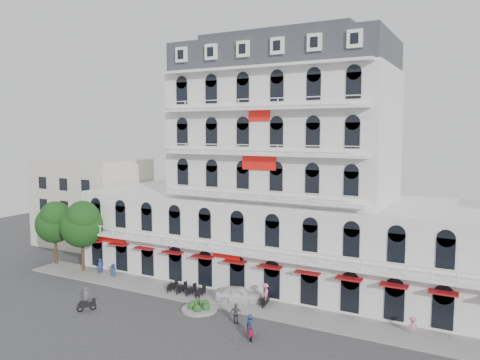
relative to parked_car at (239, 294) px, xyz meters
The scene contains 16 objects.
ground 9.57m from the parked_car, 84.75° to the right, with size 120.00×120.00×0.00m, color #38383A.
sidewalk 1.21m from the parked_car, 29.80° to the right, with size 53.00×4.00×0.16m, color gray.
main_building 12.56m from the parked_car, 84.13° to the left, with size 45.00×15.00×25.80m.
flank_building_west 31.40m from the parked_car, 160.18° to the left, with size 14.00×10.00×12.00m, color beige.
traffic_island 4.12m from the parked_car, 121.31° to the right, with size 3.20×3.20×1.60m.
parked_scooter_row 5.57m from the parked_car, behind, with size 4.40×1.80×1.10m, color black, non-canonical shape.
tree_west_outer 25.50m from the parked_car, behind, with size 4.50×4.48×7.76m.
tree_west_inner 20.67m from the parked_car, behind, with size 4.76×4.76×8.25m.
parked_car is the anchor object (origin of this frame).
rider_west 13.75m from the parked_car, 142.85° to the right, with size 1.17×1.44×2.18m.
rider_east 7.76m from the parked_car, 55.41° to the right, with size 1.12×1.48×1.93m.
rider_center 2.76m from the parked_car, ahead, with size 0.76×1.70×2.25m.
pedestrian_left 15.59m from the parked_car, behind, with size 0.75×0.49×1.54m, color navy.
pedestrian_mid 4.96m from the parked_car, 64.49° to the right, with size 1.03×0.43×1.75m, color #535259.
pedestrian_right 15.44m from the parked_car, ahead, with size 0.99×0.57×1.54m, color #CB6B82.
pedestrian_far 17.46m from the parked_car, behind, with size 0.68×0.45×1.87m, color navy.
Camera 1 is at (19.19, -27.84, 15.98)m, focal length 35.00 mm.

